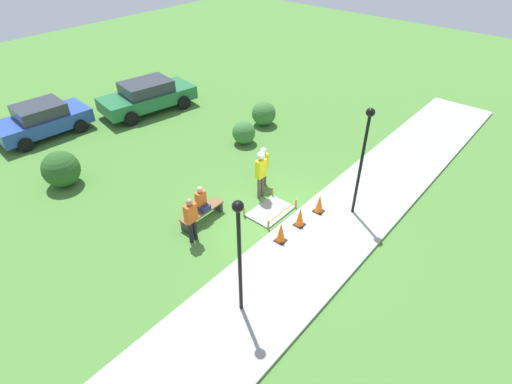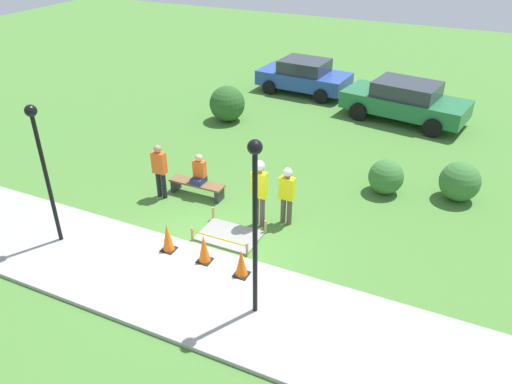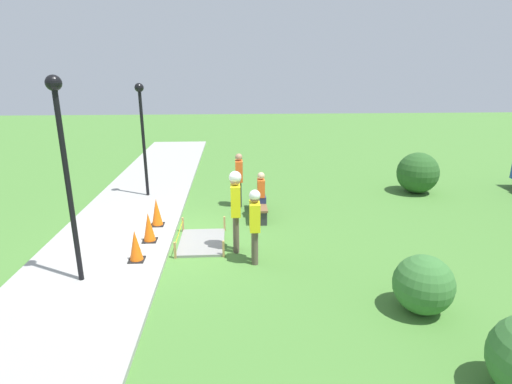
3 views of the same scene
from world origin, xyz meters
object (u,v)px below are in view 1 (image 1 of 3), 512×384
Objects in this scene: traffic_cone_far_patch at (300,217)px; traffic_cone_near_patch at (281,232)px; person_seated_on_bench at (201,200)px; parked_car_green at (148,96)px; traffic_cone_sidewalk_edge at (319,204)px; worker_assistant at (263,164)px; lamppost_near at (364,148)px; park_bench at (202,213)px; lamppost_far at (239,243)px; bystander_in_orange_shirt at (191,218)px; worker_supervisor at (261,170)px; parked_car_blue at (42,119)px.

traffic_cone_near_patch is at bearing 179.52° from traffic_cone_far_patch.
traffic_cone_far_patch is at bearing -57.51° from person_seated_on_bench.
parked_car_green is at bearing 77.71° from traffic_cone_far_patch.
traffic_cone_sidewalk_edge is 2.65m from worker_assistant.
traffic_cone_near_patch is at bearing 160.50° from lamppost_near.
park_bench is 1.91× the size of person_seated_on_bench.
lamppost_far reaches higher than traffic_cone_sidewalk_edge.
park_bench is 1.01× the size of worker_assistant.
bystander_in_orange_shirt is at bearing 140.91° from traffic_cone_far_patch.
worker_supervisor is at bearing -146.96° from worker_assistant.
worker_assistant reaches higher than person_seated_on_bench.
lamppost_near is 1.09× the size of lamppost_far.
traffic_cone_sidewalk_edge is at bearing 130.51° from lamppost_near.
worker_assistant reaches higher than parked_car_green.
traffic_cone_sidewalk_edge is 4.08m from person_seated_on_bench.
lamppost_far is (-1.99, -3.61, 1.71)m from person_seated_on_bench.
person_seated_on_bench is at bearing 134.22° from traffic_cone_sidewalk_edge.
parked_car_blue is at bearing 87.69° from bystander_in_orange_shirt.
worker_assistant reaches higher than traffic_cone_far_patch.
lamppost_near is (3.69, -3.78, 2.36)m from park_bench.
lamppost_far is (-1.92, -3.56, 2.18)m from park_bench.
bystander_in_orange_shirt reaches higher than park_bench.
worker_supervisor is at bearing 77.42° from traffic_cone_far_patch.
bystander_in_orange_shirt is at bearing -149.35° from park_bench.
parked_car_green is at bearing 81.06° from worker_assistant.
person_seated_on_bench is (-1.80, 2.83, 0.33)m from traffic_cone_far_patch.
parked_car_green is (4.30, 8.63, 0.04)m from person_seated_on_bench.
bystander_in_orange_shirt is (-1.73, 2.24, 0.48)m from traffic_cone_near_patch.
parked_car_green is (0.68, 12.46, -1.84)m from lamppost_near.
lamppost_near is at bearing -35.33° from bystander_in_orange_shirt.
worker_assistant reaches higher than traffic_cone_sidewalk_edge.
worker_supervisor is 0.46× the size of parked_car_blue.
worker_supervisor is (2.34, -0.67, 0.87)m from park_bench.
traffic_cone_near_patch is at bearing -125.66° from worker_supervisor.
worker_assistant is 0.33× the size of parked_car_green.
worker_supervisor is at bearing 34.16° from lamppost_far.
parked_car_green is (4.37, 8.68, 0.51)m from park_bench.
worker_supervisor is 1.16× the size of bystander_in_orange_shirt.
bystander_in_orange_shirt is 10.61m from parked_car_green.
traffic_cone_far_patch is 0.37× the size of worker_supervisor.
lamppost_near reaches higher than park_bench.
parked_car_blue reaches higher than traffic_cone_sidewalk_edge.
park_bench is at bearing 164.06° from worker_supervisor.
traffic_cone_sidewalk_edge is at bearing -2.66° from traffic_cone_near_patch.
lamppost_far reaches higher than park_bench.
worker_supervisor is 0.76m from worker_assistant.
lamppost_near is (0.73, -3.51, 1.68)m from worker_assistant.
park_bench is 3.05m from worker_assistant.
lamppost_near is at bearing -45.67° from park_bench.
bystander_in_orange_shirt reaches higher than traffic_cone_near_patch.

